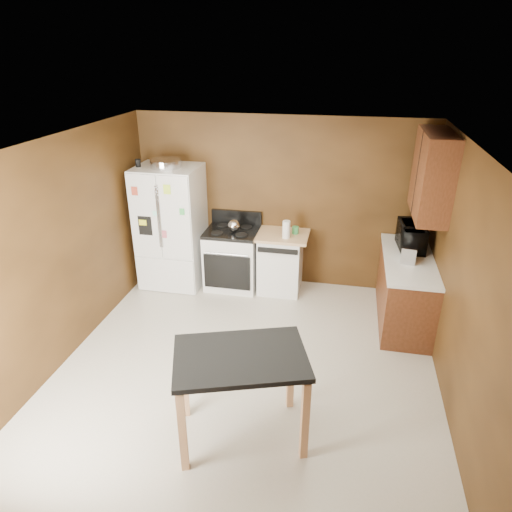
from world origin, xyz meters
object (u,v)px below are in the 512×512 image
(microwave, at_px, (411,237))
(island, at_px, (241,369))
(green_canister, at_px, (295,230))
(toaster, at_px, (409,253))
(kettle, at_px, (234,226))
(gas_range, at_px, (233,257))
(roasting_pan, at_px, (166,163))
(dishwasher, at_px, (280,262))
(paper_towel, at_px, (286,229))
(refrigerator, at_px, (171,227))
(pen_cup, at_px, (138,163))

(microwave, relative_size, island, 0.42)
(green_canister, bearing_deg, toaster, -23.13)
(kettle, xyz_separation_m, gas_range, (-0.04, 0.04, -0.53))
(roasting_pan, distance_m, kettle, 1.28)
(kettle, relative_size, toaster, 0.62)
(dishwasher, bearing_deg, paper_towel, -55.07)
(kettle, bearing_deg, green_canister, 8.30)
(green_canister, relative_size, island, 0.08)
(toaster, distance_m, gas_range, 2.53)
(toaster, distance_m, microwave, 0.41)
(microwave, distance_m, gas_range, 2.55)
(toaster, bearing_deg, microwave, 92.54)
(island, bearing_deg, toaster, 55.03)
(dishwasher, bearing_deg, island, -88.32)
(microwave, xyz_separation_m, refrigerator, (-3.38, 0.09, -0.16))
(roasting_pan, distance_m, microwave, 3.47)
(toaster, bearing_deg, dishwasher, 171.81)
(roasting_pan, height_order, dishwasher, roasting_pan)
(pen_cup, height_order, gas_range, pen_cup)
(microwave, relative_size, gas_range, 0.51)
(green_canister, distance_m, refrigerator, 1.83)
(green_canister, height_order, microwave, microwave)
(roasting_pan, xyz_separation_m, refrigerator, (-0.00, 0.01, -0.95))
(paper_towel, relative_size, dishwasher, 0.28)
(toaster, relative_size, gas_range, 0.26)
(roasting_pan, xyz_separation_m, microwave, (3.38, -0.08, -0.80))
(paper_towel, relative_size, green_canister, 2.41)
(paper_towel, relative_size, toaster, 0.87)
(kettle, relative_size, refrigerator, 0.10)
(pen_cup, distance_m, paper_towel, 2.26)
(roasting_pan, xyz_separation_m, dishwasher, (1.63, 0.10, -1.40))
(toaster, bearing_deg, kettle, 178.51)
(island, bearing_deg, paper_towel, 89.92)
(kettle, xyz_separation_m, microwave, (2.43, -0.11, 0.07))
(gas_range, distance_m, dishwasher, 0.72)
(green_canister, distance_m, gas_range, 1.04)
(pen_cup, relative_size, dishwasher, 0.12)
(toaster, xyz_separation_m, gas_range, (-2.41, 0.56, -0.54))
(dishwasher, bearing_deg, kettle, -174.38)
(gas_range, xyz_separation_m, island, (0.80, -2.86, 0.30))
(pen_cup, xyz_separation_m, refrigerator, (0.38, 0.08, -0.95))
(roasting_pan, distance_m, island, 3.44)
(pen_cup, height_order, toaster, pen_cup)
(paper_towel, bearing_deg, green_canister, 60.63)
(kettle, xyz_separation_m, toaster, (2.37, -0.51, 0.02))
(pen_cup, distance_m, microwave, 3.85)
(paper_towel, bearing_deg, roasting_pan, 179.06)
(roasting_pan, xyz_separation_m, paper_towel, (1.72, -0.03, -0.84))
(kettle, bearing_deg, pen_cup, -175.91)
(microwave, bearing_deg, dishwasher, 79.10)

